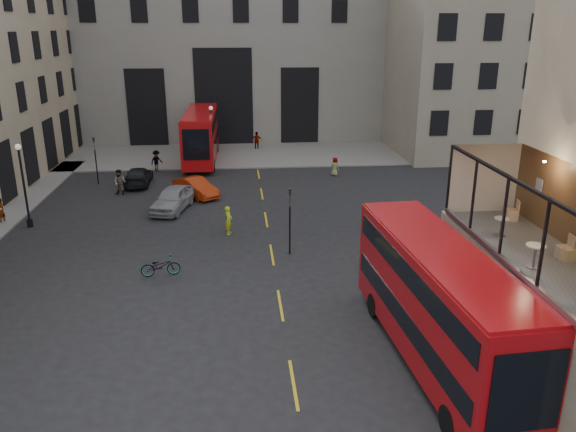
{
  "coord_description": "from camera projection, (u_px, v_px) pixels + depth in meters",
  "views": [
    {
      "loc": [
        -3.75,
        -16.87,
        12.1
      ],
      "look_at": [
        -1.3,
        9.81,
        3.0
      ],
      "focal_mm": 35.0,
      "sensor_mm": 36.0,
      "label": 1
    }
  ],
  "objects": [
    {
      "name": "bicycle",
      "position": [
        161.0,
        266.0,
        28.51
      ],
      "size": [
        2.04,
        0.94,
        1.03
      ],
      "primitive_type": "imported",
      "rotation": [
        0.0,
        0.0,
        1.7
      ],
      "color": "gray",
      "rests_on": "ground"
    },
    {
      "name": "pedestrian_d",
      "position": [
        335.0,
        167.0,
        47.53
      ],
      "size": [
        0.9,
        0.9,
        1.57
      ],
      "primitive_type": "imported",
      "rotation": [
        0.0,
        0.0,
        2.35
      ],
      "color": "gray",
      "rests_on": "ground"
    },
    {
      "name": "bus_far",
      "position": [
        201.0,
        133.0,
        51.98
      ],
      "size": [
        2.84,
        11.84,
        4.71
      ],
      "color": "#B60C0F",
      "rests_on": "ground"
    },
    {
      "name": "pavement_far",
      "position": [
        215.0,
        154.0,
        55.42
      ],
      "size": [
        40.0,
        12.0,
        0.12
      ],
      "primitive_type": "cube",
      "color": "slate",
      "rests_on": "ground"
    },
    {
      "name": "bus_near",
      "position": [
        438.0,
        299.0,
        20.57
      ],
      "size": [
        3.4,
        11.68,
        4.6
      ],
      "color": "#A10B10",
      "rests_on": "ground"
    },
    {
      "name": "car_c",
      "position": [
        138.0,
        176.0,
        44.88
      ],
      "size": [
        2.03,
        4.79,
        1.38
      ],
      "primitive_type": "imported",
      "rotation": [
        0.0,
        0.0,
        3.16
      ],
      "color": "black",
      "rests_on": "ground"
    },
    {
      "name": "host_frontage",
      "position": [
        531.0,
        318.0,
        19.96
      ],
      "size": [
        3.0,
        11.0,
        4.5
      ],
      "primitive_type": "cube",
      "color": "#BFB18F",
      "rests_on": "ground"
    },
    {
      "name": "car_a",
      "position": [
        172.0,
        199.0,
        38.56
      ],
      "size": [
        3.06,
        5.14,
        1.64
      ],
      "primitive_type": "imported",
      "rotation": [
        0.0,
        0.0,
        -0.25
      ],
      "color": "gray",
      "rests_on": "ground"
    },
    {
      "name": "cafe_chair_d",
      "position": [
        512.0,
        214.0,
        22.74
      ],
      "size": [
        0.5,
        0.5,
        0.85
      ],
      "color": "#D9AC7D",
      "rests_on": "cafe_floor"
    },
    {
      "name": "street_lamp_a",
      "position": [
        25.0,
        191.0,
        34.86
      ],
      "size": [
        0.36,
        0.36,
        5.33
      ],
      "color": "black",
      "rests_on": "ground"
    },
    {
      "name": "cafe_floor",
      "position": [
        540.0,
        258.0,
        19.22
      ],
      "size": [
        3.0,
        10.0,
        0.1
      ],
      "primitive_type": "cube",
      "color": "slate",
      "rests_on": "host_frontage"
    },
    {
      "name": "street_lamp_b",
      "position": [
        212.0,
        139.0,
        50.9
      ],
      "size": [
        0.36,
        0.36,
        5.33
      ],
      "color": "black",
      "rests_on": "ground"
    },
    {
      "name": "pedestrian_b",
      "position": [
        157.0,
        161.0,
        49.06
      ],
      "size": [
        1.32,
        1.31,
        1.83
      ],
      "primitive_type": "imported",
      "rotation": [
        0.0,
        0.0,
        0.76
      ],
      "color": "gray",
      "rests_on": "ground"
    },
    {
      "name": "traffic_light_near",
      "position": [
        290.0,
        213.0,
        30.57
      ],
      "size": [
        0.16,
        0.2,
        3.8
      ],
      "color": "black",
      "rests_on": "ground"
    },
    {
      "name": "cyclist",
      "position": [
        229.0,
        220.0,
        34.13
      ],
      "size": [
        0.53,
        0.71,
        1.76
      ],
      "primitive_type": "imported",
      "rotation": [
        0.0,
        0.0,
        1.38
      ],
      "color": "#D0EB18",
      "rests_on": "ground"
    },
    {
      "name": "cafe_table_far",
      "position": [
        501.0,
        224.0,
        21.03
      ],
      "size": [
        0.55,
        0.55,
        0.69
      ],
      "color": "beige",
      "rests_on": "cafe_floor"
    },
    {
      "name": "pedestrian_e",
      "position": [
        1.0,
        211.0,
        35.93
      ],
      "size": [
        0.62,
        0.73,
        1.7
      ],
      "primitive_type": "imported",
      "rotation": [
        0.0,
        0.0,
        4.31
      ],
      "color": "gray",
      "rests_on": "ground"
    },
    {
      "name": "pedestrian_a",
      "position": [
        120.0,
        182.0,
        42.04
      ],
      "size": [
        1.11,
        0.97,
        1.95
      ],
      "primitive_type": "imported",
      "rotation": [
        0.0,
        0.0,
        -0.28
      ],
      "color": "gray",
      "rests_on": "ground"
    },
    {
      "name": "pedestrian_c",
      "position": [
        257.0,
        141.0,
        57.39
      ],
      "size": [
        1.12,
        0.53,
        1.87
      ],
      "primitive_type": "imported",
      "rotation": [
        0.0,
        0.0,
        3.08
      ],
      "color": "gray",
      "rests_on": "ground"
    },
    {
      "name": "ground",
      "position": [
        349.0,
        381.0,
        20.12
      ],
      "size": [
        140.0,
        140.0,
        0.0
      ],
      "primitive_type": "plane",
      "color": "black",
      "rests_on": "ground"
    },
    {
      "name": "cafe_table_mid",
      "position": [
        535.0,
        253.0,
        18.2
      ],
      "size": [
        0.63,
        0.63,
        0.78
      ],
      "color": "beige",
      "rests_on": "cafe_floor"
    },
    {
      "name": "car_b",
      "position": [
        196.0,
        187.0,
        41.74
      ],
      "size": [
        3.77,
        4.27,
        1.4
      ],
      "primitive_type": "imported",
      "rotation": [
        0.0,
        0.0,
        0.66
      ],
      "color": "#AF2A0A",
      "rests_on": "ground"
    },
    {
      "name": "building_right",
      "position": [
        472.0,
        44.0,
        56.21
      ],
      "size": [
        16.6,
        18.6,
        20.0
      ],
      "color": "gray",
      "rests_on": "ground"
    },
    {
      "name": "gateway",
      "position": [
        223.0,
        52.0,
        61.93
      ],
      "size": [
        35.0,
        10.6,
        18.0
      ],
      "color": "gray",
      "rests_on": "ground"
    },
    {
      "name": "traffic_light_far",
      "position": [
        95.0,
        155.0,
        44.45
      ],
      "size": [
        0.16,
        0.2,
        3.8
      ],
      "color": "black",
      "rests_on": "ground"
    },
    {
      "name": "cafe_chair_c",
      "position": [
        564.0,
        252.0,
        18.94
      ],
      "size": [
        0.46,
        0.46,
        0.87
      ],
      "color": "tan",
      "rests_on": "cafe_floor"
    },
    {
      "name": "cafe_chair_b",
      "position": [
        567.0,
        253.0,
        18.85
      ],
      "size": [
        0.5,
        0.5,
        0.83
      ],
      "color": "tan",
      "rests_on": "cafe_floor"
    }
  ]
}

